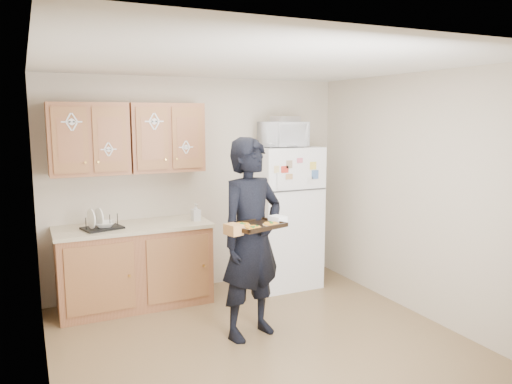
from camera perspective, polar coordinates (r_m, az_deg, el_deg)
floor at (r=4.73m, az=0.95°, el=-17.17°), size 3.60×3.60×0.00m
ceiling at (r=4.28m, az=1.04°, el=14.54°), size 3.60×3.60×0.00m
wall_back at (r=5.98m, az=-6.58°, el=0.84°), size 3.60×0.04×2.50m
wall_front at (r=2.87m, az=17.09°, el=-8.22°), size 3.60×0.04×2.50m
wall_left at (r=3.91m, az=-23.50°, el=-4.07°), size 0.04×3.60×2.50m
wall_right at (r=5.36m, az=18.57°, el=-0.49°), size 0.04×3.60×2.50m
refrigerator at (r=6.08m, az=3.14°, el=-2.80°), size 0.75×0.70×1.70m
base_cabinet at (r=5.64m, az=-13.68°, el=-8.37°), size 1.60×0.60×0.86m
countertop at (r=5.53m, az=-13.84°, el=-3.91°), size 1.64×0.64×0.04m
upper_cab_left at (r=5.48m, az=-18.61°, el=5.76°), size 0.80×0.33×0.75m
upper_cab_right at (r=5.63m, az=-10.25°, el=6.14°), size 0.80×0.33×0.75m
cereal_box at (r=6.70m, az=6.03°, el=-7.83°), size 0.20×0.07×0.32m
person at (r=4.63m, az=-0.52°, el=-5.38°), size 0.78×0.62×1.87m
baking_tray at (r=4.30m, az=0.05°, el=-3.93°), size 0.52×0.44×0.04m
pizza_front_left at (r=4.17m, az=-0.35°, el=-4.08°), size 0.15×0.15×0.02m
pizza_front_right at (r=4.31m, az=1.74°, el=-3.67°), size 0.15×0.15×0.02m
pizza_back_left at (r=4.29m, az=-1.66°, el=-3.74°), size 0.15×0.15×0.02m
microwave at (r=5.90m, az=3.09°, el=6.60°), size 0.56×0.41×0.29m
foil_pan at (r=5.95m, az=3.37°, el=8.34°), size 0.34×0.26×0.06m
dish_rack at (r=5.42m, az=-17.19°, el=-3.27°), size 0.44×0.37×0.15m
bowl at (r=5.43m, az=-16.92°, el=-3.56°), size 0.24×0.24×0.05m
soap_bottle at (r=5.62m, az=-6.90°, el=-2.31°), size 0.10×0.10×0.19m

